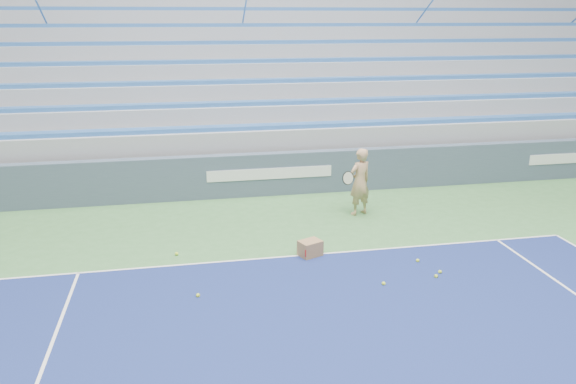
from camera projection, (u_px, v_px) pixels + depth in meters
name	position (u px, v px, depth m)	size (l,w,h in m)	color
sponsor_barrier	(269.00, 174.00, 14.39)	(30.00, 0.32, 1.10)	#404E61
bleachers	(242.00, 79.00, 19.21)	(31.00, 9.15, 7.30)	#96989E
tennis_player	(360.00, 182.00, 12.86)	(0.94, 0.90, 1.57)	tan
ball_box	(310.00, 248.00, 10.77)	(0.50, 0.46, 0.31)	#926C46
tennis_ball_0	(384.00, 284.00, 9.62)	(0.07, 0.07, 0.07)	#CBE82F
tennis_ball_1	(440.00, 272.00, 10.06)	(0.07, 0.07, 0.07)	#CBE82F
tennis_ball_2	(315.00, 248.00, 11.11)	(0.07, 0.07, 0.07)	#CBE82F
tennis_ball_3	(436.00, 276.00, 9.89)	(0.07, 0.07, 0.07)	#CBE82F
tennis_ball_4	(198.00, 295.00, 9.21)	(0.07, 0.07, 0.07)	#CBE82F
tennis_ball_5	(418.00, 261.00, 10.52)	(0.07, 0.07, 0.07)	#CBE82F
tennis_ball_6	(177.00, 254.00, 10.83)	(0.07, 0.07, 0.07)	#CBE82F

